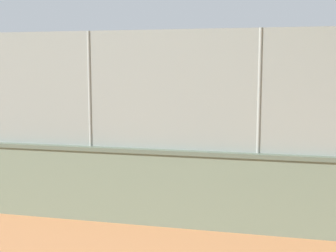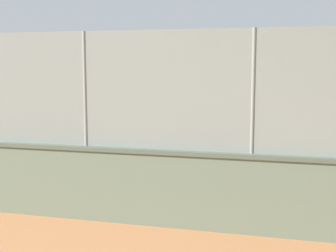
% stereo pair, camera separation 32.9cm
% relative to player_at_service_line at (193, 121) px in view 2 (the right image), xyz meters
% --- Properties ---
extents(ground_plane, '(260.00, 260.00, 0.00)m').
position_rel_player_at_service_line_xyz_m(ground_plane, '(-1.91, -2.70, -0.95)').
color(ground_plane, '#B27247').
extents(perimeter_wall, '(25.83, 0.51, 1.45)m').
position_rel_player_at_service_line_xyz_m(perimeter_wall, '(-2.82, 8.71, -0.22)').
color(perimeter_wall, slate).
rests_on(perimeter_wall, ground_plane).
extents(fence_panel_on_wall, '(25.38, 0.24, 2.18)m').
position_rel_player_at_service_line_xyz_m(fence_panel_on_wall, '(-2.82, 8.71, 1.59)').
color(fence_panel_on_wall, gray).
rests_on(fence_panel_on_wall, perimeter_wall).
extents(player_at_service_line, '(1.27, 0.76, 1.62)m').
position_rel_player_at_service_line_xyz_m(player_at_service_line, '(0.00, 0.00, 0.00)').
color(player_at_service_line, '#B2B2B2').
rests_on(player_at_service_line, ground_plane).
extents(player_foreground_swinging, '(1.04, 0.74, 1.59)m').
position_rel_player_at_service_line_xyz_m(player_foreground_swinging, '(1.79, 2.33, -0.02)').
color(player_foreground_swinging, black).
rests_on(player_foreground_swinging, ground_plane).
extents(player_near_wall_returning, '(0.99, 0.68, 1.45)m').
position_rel_player_at_service_line_xyz_m(player_near_wall_returning, '(0.73, 4.87, -0.11)').
color(player_near_wall_returning, '#B2B2B2').
rests_on(player_near_wall_returning, ground_plane).
extents(sports_ball, '(0.11, 0.11, 0.11)m').
position_rel_player_at_service_line_xyz_m(sports_ball, '(0.55, 1.17, -0.90)').
color(sports_ball, '#3399D8').
rests_on(sports_ball, ground_plane).
extents(spare_ball_by_wall, '(0.16, 0.16, 0.16)m').
position_rel_player_at_service_line_xyz_m(spare_ball_by_wall, '(-2.80, 7.56, -0.87)').
color(spare_ball_by_wall, yellow).
rests_on(spare_ball_by_wall, ground_plane).
extents(courtside_bench, '(1.60, 0.39, 0.87)m').
position_rel_player_at_service_line_xyz_m(courtside_bench, '(-1.49, 6.67, -0.49)').
color(courtside_bench, gray).
rests_on(courtside_bench, ground_plane).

